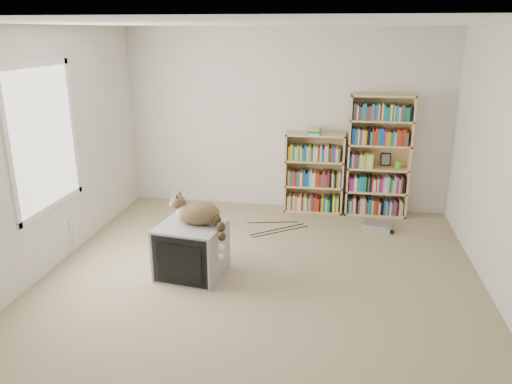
# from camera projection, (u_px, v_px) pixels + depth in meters

# --- Properties ---
(floor) EXTENTS (4.50, 5.00, 0.01)m
(floor) POSITION_uv_depth(u_px,v_px,m) (258.00, 287.00, 4.98)
(floor) COLOR tan
(floor) RESTS_ON ground
(wall_back) EXTENTS (4.50, 0.02, 2.50)m
(wall_back) POSITION_uv_depth(u_px,v_px,m) (286.00, 120.00, 6.94)
(wall_back) COLOR silver
(wall_back) RESTS_ON floor
(wall_front) EXTENTS (4.50, 0.02, 2.50)m
(wall_front) POSITION_uv_depth(u_px,v_px,m) (171.00, 309.00, 2.24)
(wall_front) COLOR silver
(wall_front) RESTS_ON floor
(wall_left) EXTENTS (0.02, 5.00, 2.50)m
(wall_left) POSITION_uv_depth(u_px,v_px,m) (33.00, 157.00, 4.93)
(wall_left) COLOR silver
(wall_left) RESTS_ON floor
(ceiling) EXTENTS (4.50, 5.00, 0.02)m
(ceiling) POSITION_uv_depth(u_px,v_px,m) (258.00, 23.00, 4.20)
(ceiling) COLOR white
(ceiling) RESTS_ON wall_back
(window) EXTENTS (0.02, 1.22, 1.52)m
(window) POSITION_uv_depth(u_px,v_px,m) (44.00, 138.00, 5.07)
(window) COLOR white
(window) RESTS_ON wall_left
(crt_tv) EXTENTS (0.71, 0.66, 0.56)m
(crt_tv) POSITION_uv_depth(u_px,v_px,m) (192.00, 250.00, 5.16)
(crt_tv) COLOR gray
(crt_tv) RESTS_ON floor
(cat) EXTENTS (0.64, 0.49, 0.53)m
(cat) POSITION_uv_depth(u_px,v_px,m) (202.00, 217.00, 5.03)
(cat) COLOR #392717
(cat) RESTS_ON crt_tv
(bookcase_tall) EXTENTS (0.83, 0.30, 1.65)m
(bookcase_tall) POSITION_uv_depth(u_px,v_px,m) (378.00, 158.00, 6.75)
(bookcase_tall) COLOR tan
(bookcase_tall) RESTS_ON floor
(bookcase_short) EXTENTS (0.81, 0.30, 1.11)m
(bookcase_short) POSITION_uv_depth(u_px,v_px,m) (314.00, 176.00, 6.97)
(bookcase_short) COLOR tan
(bookcase_short) RESTS_ON floor
(book_stack) EXTENTS (0.20, 0.25, 0.08)m
(book_stack) POSITION_uv_depth(u_px,v_px,m) (313.00, 131.00, 6.73)
(book_stack) COLOR #A72B16
(book_stack) RESTS_ON bookcase_short
(green_mug) EXTENTS (0.09, 0.09, 0.10)m
(green_mug) POSITION_uv_depth(u_px,v_px,m) (398.00, 164.00, 6.71)
(green_mug) COLOR #5DA830
(green_mug) RESTS_ON bookcase_tall
(framed_print) EXTENTS (0.13, 0.05, 0.18)m
(framed_print) POSITION_uv_depth(u_px,v_px,m) (386.00, 159.00, 6.82)
(framed_print) COLOR black
(framed_print) RESTS_ON bookcase_tall
(dvd_player) EXTENTS (0.43, 0.36, 0.08)m
(dvd_player) POSITION_uv_depth(u_px,v_px,m) (378.00, 226.00, 6.42)
(dvd_player) COLOR #B5B6BA
(dvd_player) RESTS_ON floor
(wall_outlet) EXTENTS (0.01, 0.08, 0.13)m
(wall_outlet) POSITION_uv_depth(u_px,v_px,m) (71.00, 225.00, 5.70)
(wall_outlet) COLOR silver
(wall_outlet) RESTS_ON wall_left
(floor_cables) EXTENTS (1.20, 0.70, 0.01)m
(floor_cables) POSITION_uv_depth(u_px,v_px,m) (258.00, 229.00, 6.44)
(floor_cables) COLOR black
(floor_cables) RESTS_ON floor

